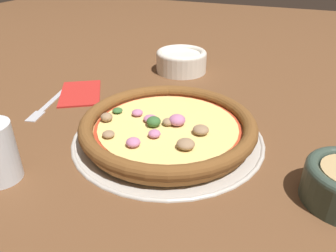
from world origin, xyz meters
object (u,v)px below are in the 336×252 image
Objects in this scene: bowl_far at (181,60)px; napkin at (80,92)px; fork at (49,103)px; pizza_tray at (168,136)px; pizza at (168,126)px.

bowl_far reaches higher than napkin.
napkin is (0.24, -0.16, -0.03)m from bowl_far.
bowl_far reaches higher than fork.
fork is (-0.03, -0.30, -0.00)m from pizza_tray.
bowl_far is 0.37m from fork.
pizza_tray is 0.30m from fork.
pizza reaches higher than pizza_tray.
pizza is at bearing 70.01° from fork.
pizza is 1.64× the size of fork.
napkin is at bearing -111.17° from pizza.
pizza_tray and napkin have the same top height.
napkin reaches higher than fork.
pizza reaches higher than fork.
fork is at bearing -95.98° from pizza_tray.
pizza_tray is at bearing 68.94° from napkin.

